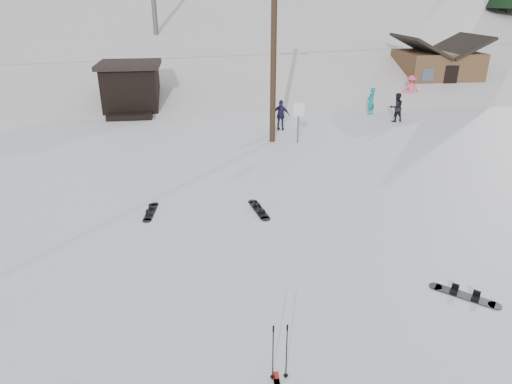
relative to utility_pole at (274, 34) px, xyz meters
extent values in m
plane|color=white|center=(-2.00, -14.00, -4.68)|extent=(200.00, 200.00, 0.00)
cube|color=silver|center=(-2.00, 41.00, -16.68)|extent=(60.00, 85.24, 65.97)
cube|color=white|center=(36.00, 36.00, -15.68)|extent=(45.66, 93.98, 54.59)
cylinder|color=#3A2819|center=(0.00, 0.00, -0.18)|extent=(0.26, 0.26, 9.00)
cylinder|color=#595B60|center=(1.10, -0.40, -3.78)|extent=(0.07, 0.07, 1.80)
cube|color=white|center=(1.10, -0.44, -3.13)|extent=(0.50, 0.04, 0.60)
cube|color=black|center=(-7.00, 7.00, -3.43)|extent=(3.00, 3.00, 2.50)
cube|color=black|center=(-7.00, 7.00, -2.06)|extent=(3.40, 3.40, 0.25)
cube|color=black|center=(-7.00, 5.20, -4.53)|extent=(2.40, 1.20, 0.30)
cube|color=brown|center=(13.00, 10.00, -3.33)|extent=(5.00, 4.00, 2.70)
cube|color=black|center=(11.65, 10.00, -1.63)|extent=(2.69, 4.40, 1.43)
cube|color=black|center=(14.35, 10.00, -1.63)|extent=(2.69, 4.40, 1.43)
cube|color=black|center=(13.00, 7.98, -3.58)|extent=(0.90, 0.06, 1.90)
cylinder|color=black|center=(-2.34, -14.00, -4.11)|extent=(0.02, 0.02, 1.14)
cylinder|color=black|center=(-2.34, -14.00, -4.62)|extent=(0.09, 0.09, 0.01)
cylinder|color=black|center=(-2.34, -14.00, -3.56)|extent=(0.03, 0.03, 0.10)
cylinder|color=black|center=(-2.11, -14.00, -4.11)|extent=(0.02, 0.02, 1.14)
cylinder|color=black|center=(-2.11, -14.00, -4.62)|extent=(0.09, 0.09, 0.01)
cylinder|color=black|center=(-2.11, -14.00, -3.56)|extent=(0.03, 0.03, 0.10)
cube|color=black|center=(-4.99, -6.88, -4.67)|extent=(0.40, 1.18, 0.02)
cylinder|color=black|center=(-4.92, -6.31, -4.67)|extent=(0.27, 0.27, 0.02)
cylinder|color=black|center=(-5.06, -7.46, -4.67)|extent=(0.27, 0.27, 0.02)
cube|color=black|center=(-4.97, -6.68, -4.62)|extent=(0.21, 0.16, 0.08)
cube|color=black|center=(-5.02, -7.09, -4.62)|extent=(0.21, 0.16, 0.08)
cube|color=black|center=(2.34, -12.20, -4.67)|extent=(1.13, 1.06, 0.03)
cylinder|color=black|center=(2.81, -12.62, -4.67)|extent=(0.29, 0.29, 0.03)
cylinder|color=black|center=(1.87, -11.78, -4.67)|extent=(0.29, 0.29, 0.03)
cube|color=black|center=(2.51, -12.35, -4.61)|extent=(0.25, 0.26, 0.08)
cube|color=black|center=(2.17, -12.05, -4.61)|extent=(0.25, 0.26, 0.08)
cube|color=black|center=(-1.63, -7.18, -4.67)|extent=(0.52, 1.33, 0.03)
cylinder|color=black|center=(-1.75, -6.54, -4.67)|extent=(0.30, 0.30, 0.03)
cylinder|color=black|center=(-1.52, -7.82, -4.67)|extent=(0.30, 0.30, 0.03)
cube|color=black|center=(-1.67, -6.95, -4.61)|extent=(0.24, 0.19, 0.09)
cube|color=black|center=(-1.59, -7.41, -4.61)|extent=(0.24, 0.19, 0.09)
imported|color=#0C817C|center=(6.30, 4.28, -3.93)|extent=(0.66, 0.61, 1.50)
imported|color=black|center=(7.07, 2.64, -3.93)|extent=(0.81, 0.67, 1.51)
imported|color=#ED536C|center=(9.88, 7.01, -3.85)|extent=(1.08, 0.64, 1.65)
imported|color=#1E1A42|center=(0.73, 1.83, -3.93)|extent=(0.95, 0.69, 1.50)
camera|label=1|loc=(-3.44, -19.96, 1.57)|focal=32.00mm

